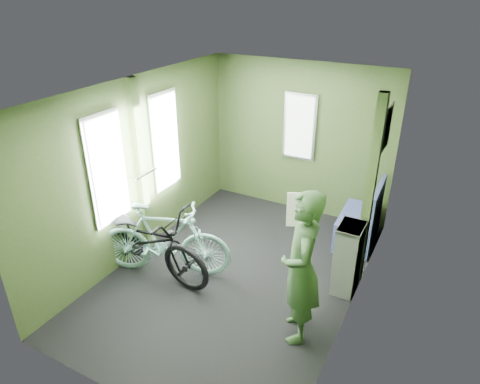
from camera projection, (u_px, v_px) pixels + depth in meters
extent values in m
plane|color=black|center=(236.00, 274.00, 5.32)|extent=(4.00, 4.00, 0.00)
cube|color=silver|center=(235.00, 89.00, 4.30)|extent=(2.80, 4.00, 0.02)
cube|color=#3C5125|center=(299.00, 139.00, 6.39)|extent=(2.80, 0.02, 2.30)
cube|color=#3C5125|center=(110.00, 295.00, 3.23)|extent=(2.80, 0.02, 2.30)
cube|color=#3C5125|center=(139.00, 169.00, 5.40)|extent=(0.02, 4.00, 2.30)
cube|color=#3C5125|center=(360.00, 221.00, 4.22)|extent=(0.02, 4.00, 2.30)
cube|color=#3C5125|center=(141.00, 169.00, 5.38)|extent=(0.08, 0.12, 2.30)
cube|color=silver|center=(108.00, 170.00, 4.86)|extent=(0.02, 0.56, 1.34)
cube|color=silver|center=(167.00, 141.00, 5.73)|extent=(0.02, 0.56, 1.34)
cube|color=white|center=(102.00, 125.00, 4.62)|extent=(0.00, 0.12, 0.12)
cube|color=white|center=(164.00, 102.00, 5.49)|extent=(0.00, 0.12, 0.12)
cylinder|color=silver|center=(146.00, 174.00, 5.38)|extent=(0.03, 0.40, 0.03)
cube|color=#3C5125|center=(369.00, 196.00, 4.72)|extent=(0.10, 0.10, 2.30)
cube|color=white|center=(387.00, 128.00, 4.63)|extent=(0.02, 0.40, 0.50)
cube|color=silver|center=(299.00, 127.00, 6.27)|extent=(0.50, 0.02, 1.00)
imported|color=black|center=(149.00, 272.00, 5.36)|extent=(1.93, 0.90, 1.05)
imported|color=#8ECFC7|center=(168.00, 273.00, 5.35)|extent=(1.69, 1.04, 1.00)
imported|color=#34542E|center=(301.00, 268.00, 4.09)|extent=(0.60, 0.70, 1.63)
cube|color=silver|center=(302.00, 210.00, 4.14)|extent=(0.31, 0.21, 0.33)
cube|color=gray|center=(348.00, 259.00, 4.88)|extent=(0.26, 0.36, 0.87)
cube|color=navy|center=(357.00, 228.00, 5.91)|extent=(0.51, 0.87, 0.43)
cube|color=navy|center=(377.00, 202.00, 5.62)|extent=(0.09, 0.86, 0.48)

